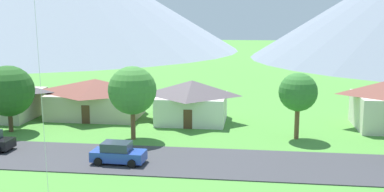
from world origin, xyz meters
TOP-DOWN VIEW (x-y plane):
  - road_strip at (0.00, 31.41)m, footprint 160.00×7.57m
  - house_left_center at (-12.52, 46.18)m, footprint 10.74×7.26m
  - house_right_center at (-1.37, 45.35)m, footprint 7.85×7.09m
  - tree_center at (9.35, 39.67)m, footprint 3.61×3.61m
  - tree_right_of_center at (-5.90, 37.44)m, footprint 4.49×4.49m
  - tree_near_right at (-18.77, 38.61)m, footprint 5.05×5.05m
  - parked_car_blue_mid_west at (-5.23, 30.22)m, footprint 4.28×2.23m

SIDE VIEW (x-z plane):
  - road_strip at x=0.00m, z-range 0.00..0.08m
  - parked_car_blue_mid_west at x=-5.23m, z-range 0.03..1.71m
  - house_left_center at x=-12.52m, z-range 0.08..4.46m
  - house_right_center at x=-1.37m, z-range 0.08..4.63m
  - tree_near_right at x=-18.77m, z-range 0.80..7.46m
  - tree_center at x=9.35m, z-range 1.30..7.59m
  - tree_right_of_center at x=-5.90m, z-range 1.19..8.12m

